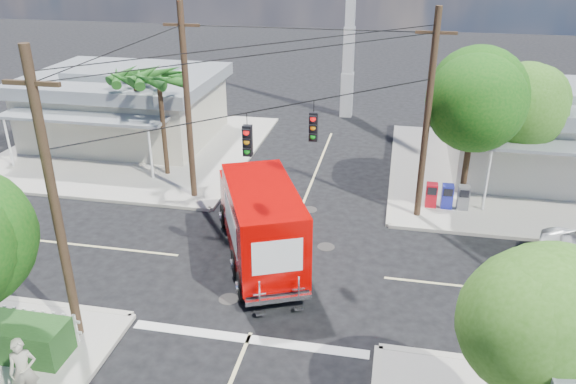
# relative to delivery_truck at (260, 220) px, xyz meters

# --- Properties ---
(ground) EXTENTS (120.00, 120.00, 0.00)m
(ground) POSITION_rel_delivery_truck_xyz_m (0.78, -0.48, -1.65)
(ground) COLOR black
(ground) RESTS_ON ground
(sidewalk_ne) EXTENTS (14.12, 14.12, 0.14)m
(sidewalk_ne) POSITION_rel_delivery_truck_xyz_m (11.66, 10.40, -1.58)
(sidewalk_ne) COLOR #A8A297
(sidewalk_ne) RESTS_ON ground
(sidewalk_nw) EXTENTS (14.12, 14.12, 0.14)m
(sidewalk_nw) POSITION_rel_delivery_truck_xyz_m (-10.10, 10.40, -1.58)
(sidewalk_nw) COLOR #A8A297
(sidewalk_nw) RESTS_ON ground
(road_markings) EXTENTS (32.00, 32.00, 0.01)m
(road_markings) POSITION_rel_delivery_truck_xyz_m (0.78, -1.96, -1.65)
(road_markings) COLOR beige
(road_markings) RESTS_ON ground
(building_ne) EXTENTS (11.80, 10.20, 4.50)m
(building_ne) POSITION_rel_delivery_truck_xyz_m (13.28, 11.48, 0.67)
(building_ne) COLOR beige
(building_ne) RESTS_ON sidewalk_ne
(building_nw) EXTENTS (10.80, 10.20, 4.30)m
(building_nw) POSITION_rel_delivery_truck_xyz_m (-11.22, 11.98, 0.57)
(building_nw) COLOR beige
(building_nw) RESTS_ON sidewalk_nw
(radio_tower) EXTENTS (0.80, 0.80, 17.00)m
(radio_tower) POSITION_rel_delivery_truck_xyz_m (1.28, 19.52, 3.99)
(radio_tower) COLOR silver
(radio_tower) RESTS_ON ground
(tree_ne_front) EXTENTS (4.21, 4.14, 6.66)m
(tree_ne_front) POSITION_rel_delivery_truck_xyz_m (7.99, 6.27, 3.12)
(tree_ne_front) COLOR #422D1C
(tree_ne_front) RESTS_ON sidewalk_ne
(tree_ne_back) EXTENTS (3.77, 3.66, 5.82)m
(tree_ne_back) POSITION_rel_delivery_truck_xyz_m (10.59, 8.47, 2.54)
(tree_ne_back) COLOR #422D1C
(tree_ne_back) RESTS_ON sidewalk_ne
(tree_se) EXTENTS (3.67, 3.54, 5.62)m
(tree_se) POSITION_rel_delivery_truck_xyz_m (7.79, -7.73, 2.39)
(tree_se) COLOR #422D1C
(tree_se) RESTS_ON sidewalk_se
(palm_nw_front) EXTENTS (3.01, 3.08, 5.59)m
(palm_nw_front) POSITION_rel_delivery_truck_xyz_m (-6.72, 7.02, 3.39)
(palm_nw_front) COLOR #422D1C
(palm_nw_front) RESTS_ON sidewalk_nw
(palm_nw_back) EXTENTS (3.01, 3.08, 5.19)m
(palm_nw_back) POSITION_rel_delivery_truck_xyz_m (-8.72, 8.52, 3.02)
(palm_nw_back) COLOR #422D1C
(palm_nw_back) RESTS_ON sidewalk_nw
(utility_poles) EXTENTS (12.00, 10.68, 9.00)m
(utility_poles) POSITION_rel_delivery_truck_xyz_m (-0.81, 1.12, 3.02)
(utility_poles) COLOR #473321
(utility_poles) RESTS_ON ground
(vending_boxes) EXTENTS (1.90, 0.50, 1.10)m
(vending_boxes) POSITION_rel_delivery_truck_xyz_m (7.28, 5.72, -0.96)
(vending_boxes) COLOR #BA0B19
(vending_boxes) RESTS_ON sidewalk_ne
(delivery_truck) EXTENTS (5.00, 7.75, 3.25)m
(delivery_truck) POSITION_rel_delivery_truck_xyz_m (0.00, 0.00, 0.00)
(delivery_truck) COLOR black
(delivery_truck) RESTS_ON ground
(pedestrian) EXTENTS (0.84, 0.74, 1.93)m
(pedestrian) POSITION_rel_delivery_truck_xyz_m (-4.25, -8.45, -0.55)
(pedestrian) COLOR #BDB89E
(pedestrian) RESTS_ON sidewalk_sw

